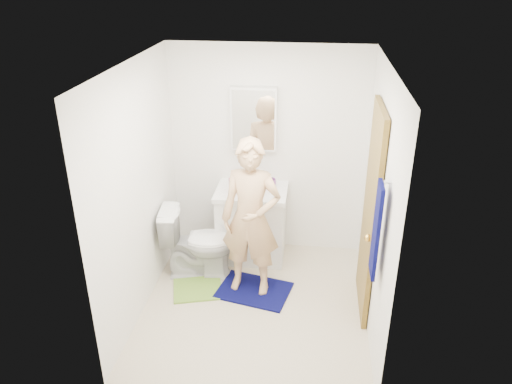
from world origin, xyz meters
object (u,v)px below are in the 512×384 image
vanity_cabinet (252,225)px  toilet (199,242)px  towel (376,231)px  toothbrush_cup (271,183)px  soap_dispenser (234,182)px  man (251,219)px  medicine_cabinet (254,119)px

vanity_cabinet → toilet: bearing=-140.1°
towel → toothbrush_cup: (-0.98, 1.59, -0.35)m
vanity_cabinet → soap_dispenser: 0.59m
soap_dispenser → toothbrush_cup: soap_dispenser is taller
man → soap_dispenser: bearing=120.3°
man → toothbrush_cup: bearing=87.3°
towel → toothbrush_cup: 1.90m
toilet → toothbrush_cup: bearing=-59.4°
vanity_cabinet → toilet: (-0.52, -0.44, -0.00)m
towel → soap_dispenser: bearing=133.7°
towel → soap_dispenser: size_ratio=3.82×
vanity_cabinet → man: size_ratio=0.49×
vanity_cabinet → medicine_cabinet: medicine_cabinet is taller
medicine_cabinet → towel: bearing=-55.4°
toilet → soap_dispenser: 0.75m
soap_dispenser → vanity_cabinet: bearing=14.1°
medicine_cabinet → toothbrush_cup: bearing=-31.1°
towel → man: 1.43m
toilet → vanity_cabinet: bearing=-56.2°
vanity_cabinet → towel: 2.08m
medicine_cabinet → toilet: size_ratio=0.88×
vanity_cabinet → toothbrush_cup: toothbrush_cup is taller
vanity_cabinet → soap_dispenser: (-0.19, -0.05, 0.55)m
medicine_cabinet → soap_dispenser: bearing=-125.1°
toilet → soap_dispenser: (0.33, 0.39, 0.56)m
medicine_cabinet → toothbrush_cup: medicine_cabinet is taller
toilet → man: man is taller
toothbrush_cup → vanity_cabinet: bearing=-153.0°
toilet → soap_dispenser: size_ratio=3.81×
towel → toothbrush_cup: bearing=121.6°
toilet → man: bearing=-116.6°
medicine_cabinet → towel: (1.18, -1.71, -0.35)m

